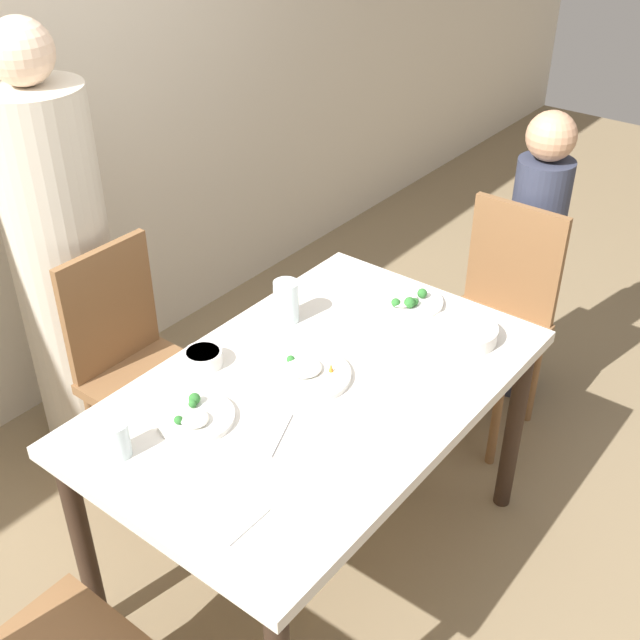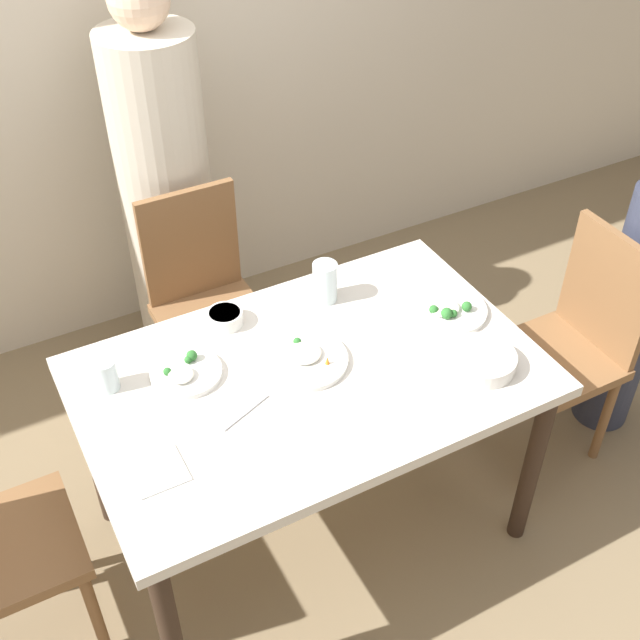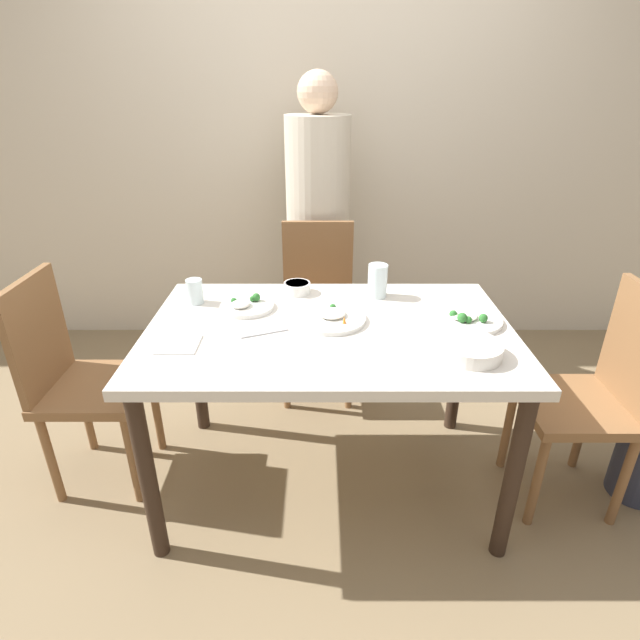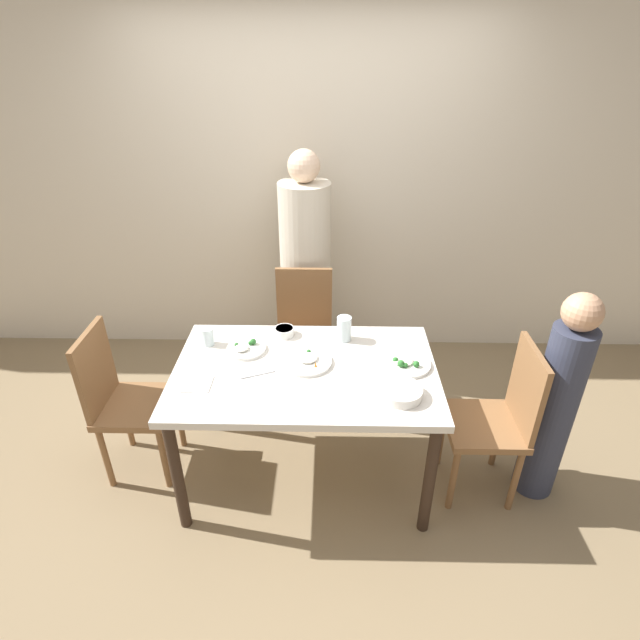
% 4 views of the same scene
% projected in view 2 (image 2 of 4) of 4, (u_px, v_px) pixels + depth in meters
% --- Properties ---
extents(ground_plane, '(10.00, 10.00, 0.00)m').
position_uv_depth(ground_plane, '(311.00, 523.00, 2.91)').
color(ground_plane, '#847051').
extents(wall_back, '(10.00, 0.06, 2.70)m').
position_uv_depth(wall_back, '(127.00, 20.00, 3.06)').
color(wall_back, beige).
rests_on(wall_back, ground_plane).
extents(dining_table, '(1.38, 0.88, 0.76)m').
position_uv_depth(dining_table, '(310.00, 392.00, 2.48)').
color(dining_table, silver).
rests_on(dining_table, ground_plane).
extents(chair_adult_spot, '(0.40, 0.40, 0.93)m').
position_uv_depth(chair_adult_spot, '(206.00, 300.00, 3.10)').
color(chair_adult_spot, brown).
rests_on(chair_adult_spot, ground_plane).
extents(chair_child_spot, '(0.40, 0.40, 0.93)m').
position_uv_depth(chair_child_spot, '(571.00, 342.00, 2.91)').
color(chair_child_spot, brown).
rests_on(chair_child_spot, ground_plane).
extents(person_adult, '(0.36, 0.36, 1.65)m').
position_uv_depth(person_adult, '(167.00, 201.00, 3.17)').
color(person_adult, beige).
rests_on(person_adult, ground_plane).
extents(person_child, '(0.22, 0.22, 1.25)m').
position_uv_depth(person_child, '(635.00, 299.00, 2.95)').
color(person_child, '#33384C').
rests_on(person_child, ground_plane).
extents(bowl_curry, '(0.21, 0.21, 0.05)m').
position_uv_depth(bowl_curry, '(482.00, 360.00, 2.43)').
color(bowl_curry, silver).
rests_on(bowl_curry, dining_table).
extents(plate_rice_adult, '(0.22, 0.22, 0.05)m').
position_uv_depth(plate_rice_adult, '(186.00, 372.00, 2.41)').
color(plate_rice_adult, white).
rests_on(plate_rice_adult, dining_table).
extents(plate_rice_child, '(0.27, 0.27, 0.05)m').
position_uv_depth(plate_rice_child, '(304.00, 359.00, 2.45)').
color(plate_rice_child, white).
rests_on(plate_rice_child, dining_table).
extents(plate_noodles, '(0.26, 0.26, 0.06)m').
position_uv_depth(plate_noodles, '(447.00, 310.00, 2.63)').
color(plate_noodles, white).
rests_on(plate_noodles, dining_table).
extents(bowl_rice_small, '(0.12, 0.12, 0.05)m').
position_uv_depth(bowl_rice_small, '(225.00, 317.00, 2.58)').
color(bowl_rice_small, white).
rests_on(bowl_rice_small, dining_table).
extents(glass_water_tall, '(0.07, 0.07, 0.10)m').
position_uv_depth(glass_water_tall, '(106.00, 375.00, 2.34)').
color(glass_water_tall, silver).
rests_on(glass_water_tall, dining_table).
extents(glass_water_short, '(0.08, 0.08, 0.14)m').
position_uv_depth(glass_water_short, '(325.00, 282.00, 2.65)').
color(glass_water_short, silver).
rests_on(glass_water_short, dining_table).
extents(napkin_folded, '(0.14, 0.14, 0.01)m').
position_uv_depth(napkin_folded, '(158.00, 471.00, 2.13)').
color(napkin_folded, white).
rests_on(napkin_folded, dining_table).
extents(fork_steel, '(0.17, 0.09, 0.01)m').
position_uv_depth(fork_steel, '(245.00, 411.00, 2.30)').
color(fork_steel, silver).
rests_on(fork_steel, dining_table).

